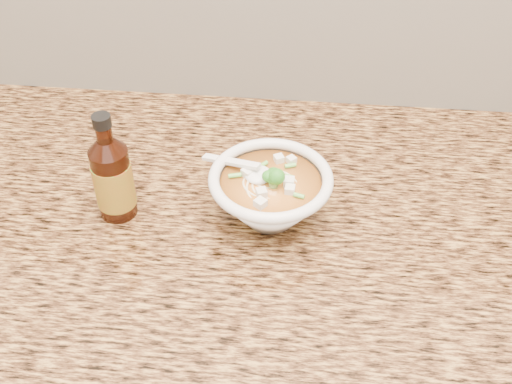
{
  "coord_description": "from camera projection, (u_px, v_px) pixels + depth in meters",
  "views": [
    {
      "loc": [
        -0.03,
        1.03,
        1.53
      ],
      "look_at": [
        -0.09,
        1.69,
        0.94
      ],
      "focal_mm": 45.0,
      "sensor_mm": 36.0,
      "label": 1
    }
  ],
  "objects": [
    {
      "name": "counter_slab",
      "position": [
        318.0,
        235.0,
        0.91
      ],
      "size": [
        4.0,
        0.68,
        0.04
      ],
      "primitive_type": "cube",
      "color": "#A67A3D",
      "rests_on": "cabinet"
    },
    {
      "name": "hot_sauce_bottle",
      "position": [
        113.0,
        178.0,
        0.87
      ],
      "size": [
        0.06,
        0.06,
        0.17
      ],
      "rotation": [
        0.0,
        0.0,
        -0.02
      ],
      "color": "#381307",
      "rests_on": "counter_slab"
    },
    {
      "name": "soup_bowl",
      "position": [
        270.0,
        195.0,
        0.88
      ],
      "size": [
        0.19,
        0.17,
        0.09
      ],
      "rotation": [
        0.0,
        0.0,
        -0.2
      ],
      "color": "white",
      "rests_on": "counter_slab"
    }
  ]
}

